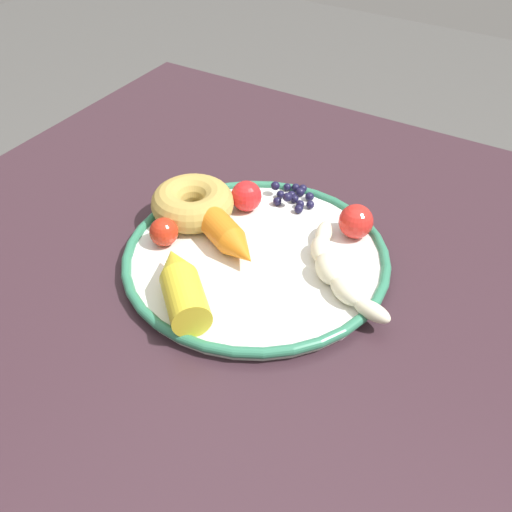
{
  "coord_description": "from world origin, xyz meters",
  "views": [
    {
      "loc": [
        -0.24,
        0.46,
        1.23
      ],
      "look_at": [
        0.05,
        -0.03,
        0.75
      ],
      "focal_mm": 44.54,
      "sensor_mm": 36.0,
      "label": 1
    }
  ],
  "objects_px": {
    "tomato_near": "(164,232)",
    "blueberry_pile": "(294,196)",
    "banana": "(335,269)",
    "tomato_far": "(246,196)",
    "carrot_orange": "(227,236)",
    "donut": "(193,203)",
    "carrot_yellow": "(181,284)",
    "plate": "(256,258)",
    "tomato_mid": "(356,221)",
    "dining_table": "(281,349)"
  },
  "relations": [
    {
      "from": "dining_table",
      "to": "carrot_yellow",
      "type": "height_order",
      "value": "carrot_yellow"
    },
    {
      "from": "carrot_orange",
      "to": "donut",
      "type": "xyz_separation_m",
      "value": [
        0.07,
        -0.03,
        0.0
      ]
    },
    {
      "from": "blueberry_pile",
      "to": "tomato_near",
      "type": "height_order",
      "value": "tomato_near"
    },
    {
      "from": "carrot_orange",
      "to": "tomato_far",
      "type": "height_order",
      "value": "tomato_far"
    },
    {
      "from": "banana",
      "to": "donut",
      "type": "bearing_deg",
      "value": -4.08
    },
    {
      "from": "dining_table",
      "to": "plate",
      "type": "bearing_deg",
      "value": -29.6
    },
    {
      "from": "carrot_orange",
      "to": "tomato_mid",
      "type": "distance_m",
      "value": 0.16
    },
    {
      "from": "carrot_orange",
      "to": "donut",
      "type": "relative_size",
      "value": 1.09
    },
    {
      "from": "dining_table",
      "to": "banana",
      "type": "distance_m",
      "value": 0.13
    },
    {
      "from": "dining_table",
      "to": "tomato_far",
      "type": "height_order",
      "value": "tomato_far"
    },
    {
      "from": "carrot_yellow",
      "to": "tomato_mid",
      "type": "relative_size",
      "value": 2.76
    },
    {
      "from": "banana",
      "to": "blueberry_pile",
      "type": "xyz_separation_m",
      "value": [
        0.11,
        -0.11,
        -0.01
      ]
    },
    {
      "from": "carrot_orange",
      "to": "donut",
      "type": "distance_m",
      "value": 0.08
    },
    {
      "from": "banana",
      "to": "tomato_far",
      "type": "relative_size",
      "value": 3.63
    },
    {
      "from": "banana",
      "to": "carrot_orange",
      "type": "distance_m",
      "value": 0.13
    },
    {
      "from": "plate",
      "to": "tomato_near",
      "type": "relative_size",
      "value": 9.09
    },
    {
      "from": "banana",
      "to": "tomato_near",
      "type": "distance_m",
      "value": 0.21
    },
    {
      "from": "donut",
      "to": "tomato_mid",
      "type": "distance_m",
      "value": 0.21
    },
    {
      "from": "banana",
      "to": "tomato_far",
      "type": "height_order",
      "value": "tomato_far"
    },
    {
      "from": "plate",
      "to": "blueberry_pile",
      "type": "xyz_separation_m",
      "value": [
        0.02,
        -0.13,
        0.01
      ]
    },
    {
      "from": "tomato_near",
      "to": "plate",
      "type": "bearing_deg",
      "value": -161.3
    },
    {
      "from": "banana",
      "to": "carrot_yellow",
      "type": "bearing_deg",
      "value": 42.8
    },
    {
      "from": "blueberry_pile",
      "to": "tomato_mid",
      "type": "xyz_separation_m",
      "value": [
        -0.1,
        0.03,
        0.01
      ]
    },
    {
      "from": "donut",
      "to": "tomato_near",
      "type": "height_order",
      "value": "donut"
    },
    {
      "from": "tomato_mid",
      "to": "carrot_orange",
      "type": "bearing_deg",
      "value": 40.64
    },
    {
      "from": "plate",
      "to": "blueberry_pile",
      "type": "distance_m",
      "value": 0.13
    },
    {
      "from": "donut",
      "to": "tomato_near",
      "type": "relative_size",
      "value": 3.01
    },
    {
      "from": "banana",
      "to": "tomato_mid",
      "type": "relative_size",
      "value": 3.4
    },
    {
      "from": "carrot_orange",
      "to": "donut",
      "type": "height_order",
      "value": "donut"
    },
    {
      "from": "dining_table",
      "to": "plate",
      "type": "xyz_separation_m",
      "value": [
        0.05,
        -0.03,
        0.1
      ]
    },
    {
      "from": "carrot_orange",
      "to": "tomato_mid",
      "type": "xyz_separation_m",
      "value": [
        -0.12,
        -0.1,
        0.0
      ]
    },
    {
      "from": "blueberry_pile",
      "to": "tomato_far",
      "type": "xyz_separation_m",
      "value": [
        0.04,
        0.05,
        0.01
      ]
    },
    {
      "from": "plate",
      "to": "blueberry_pile",
      "type": "bearing_deg",
      "value": -81.99
    },
    {
      "from": "banana",
      "to": "carrot_orange",
      "type": "height_order",
      "value": "carrot_orange"
    },
    {
      "from": "tomato_near",
      "to": "blueberry_pile",
      "type": "bearing_deg",
      "value": -118.98
    },
    {
      "from": "dining_table",
      "to": "banana",
      "type": "relative_size",
      "value": 7.1
    },
    {
      "from": "dining_table",
      "to": "carrot_yellow",
      "type": "distance_m",
      "value": 0.17
    },
    {
      "from": "banana",
      "to": "donut",
      "type": "distance_m",
      "value": 0.21
    },
    {
      "from": "plate",
      "to": "donut",
      "type": "bearing_deg",
      "value": -14.17
    },
    {
      "from": "carrot_yellow",
      "to": "tomato_near",
      "type": "height_order",
      "value": "carrot_yellow"
    },
    {
      "from": "carrot_yellow",
      "to": "blueberry_pile",
      "type": "bearing_deg",
      "value": -93.34
    },
    {
      "from": "carrot_orange",
      "to": "tomato_near",
      "type": "xyz_separation_m",
      "value": [
        0.07,
        0.03,
        -0.0
      ]
    },
    {
      "from": "dining_table",
      "to": "carrot_orange",
      "type": "bearing_deg",
      "value": -15.75
    },
    {
      "from": "banana",
      "to": "blueberry_pile",
      "type": "relative_size",
      "value": 2.21
    },
    {
      "from": "plate",
      "to": "donut",
      "type": "distance_m",
      "value": 0.12
    },
    {
      "from": "blueberry_pile",
      "to": "tomato_near",
      "type": "distance_m",
      "value": 0.18
    },
    {
      "from": "banana",
      "to": "tomato_far",
      "type": "bearing_deg",
      "value": -21.95
    },
    {
      "from": "blueberry_pile",
      "to": "banana",
      "type": "bearing_deg",
      "value": 135.44
    },
    {
      "from": "banana",
      "to": "tomato_mid",
      "type": "bearing_deg",
      "value": -81.02
    },
    {
      "from": "tomato_far",
      "to": "donut",
      "type": "bearing_deg",
      "value": 44.16
    }
  ]
}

